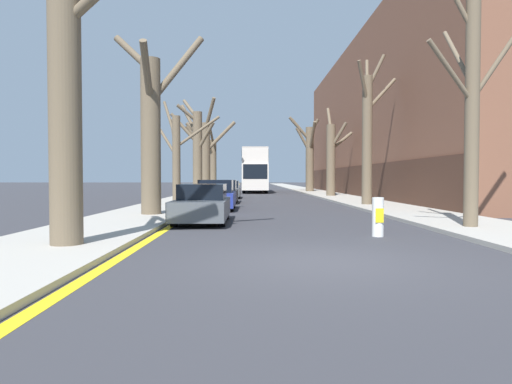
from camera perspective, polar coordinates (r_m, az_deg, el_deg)
ground_plane at (r=8.50m, az=8.10°, el=-8.59°), size 300.00×300.00×0.00m
sidewalk_left at (r=58.44m, az=-5.08°, el=0.32°), size 3.33×120.00×0.12m
sidewalk_right at (r=58.69m, az=5.95°, el=0.32°), size 3.33×120.00×0.12m
building_facade_right at (r=41.57m, az=18.46°, el=8.52°), size 10.08×43.63×12.99m
kerb_line_stripe at (r=58.33m, az=-3.27°, el=0.26°), size 0.24×120.00×0.01m
street_tree_left_0 at (r=10.78m, az=-22.38°, el=16.48°), size 4.45×2.92×9.22m
street_tree_left_1 at (r=18.40m, az=-12.91°, el=8.01°), size 3.58×3.53×7.30m
street_tree_left_2 at (r=24.93m, az=-9.87°, el=4.54°), size 3.53×1.45×5.79m
street_tree_left_3 at (r=33.20m, az=-7.48°, el=5.38°), size 3.32×3.15×7.50m
street_tree_left_4 at (r=40.38m, az=-6.35°, el=4.86°), size 4.44×3.69×8.38m
street_tree_left_5 at (r=47.77m, az=-5.45°, el=3.70°), size 1.79×2.52×7.09m
street_tree_right_0 at (r=14.82m, az=25.40°, el=10.01°), size 3.71×3.20×7.58m
street_tree_right_1 at (r=25.37m, az=13.82°, el=7.26°), size 2.90×2.81×8.23m
street_tree_right_2 at (r=37.01m, az=9.43°, el=4.33°), size 2.28×2.43×7.32m
street_tree_right_3 at (r=49.39m, az=6.62°, el=4.71°), size 3.38×2.55×8.07m
double_decker_bus at (r=49.09m, az=-0.19°, el=2.97°), size 2.60×11.86×4.53m
parked_car_0 at (r=15.72m, az=-6.71°, el=-1.51°), size 1.72×4.30×1.32m
parked_car_1 at (r=22.02m, az=-5.02°, el=-0.46°), size 1.79×4.01×1.44m
parked_car_2 at (r=28.16m, az=-4.11°, el=-0.00°), size 1.76×4.01×1.41m
parked_car_3 at (r=34.61m, az=-3.50°, el=0.27°), size 1.80×4.13×1.31m
traffic_bollard at (r=12.30m, az=15.00°, el=-3.03°), size 0.30×0.31×1.02m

